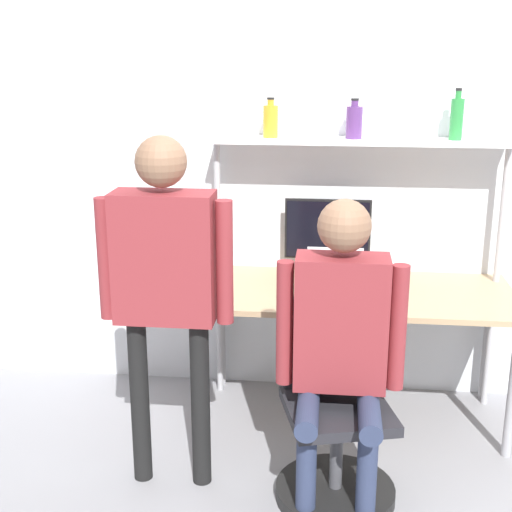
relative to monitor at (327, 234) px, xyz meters
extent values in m
plane|color=gray|center=(0.16, -0.66, -1.01)|extent=(12.00, 12.00, 0.00)
cube|color=silver|center=(0.16, 0.15, 0.34)|extent=(8.00, 0.06, 2.70)
cube|color=tan|center=(0.16, -0.26, -0.26)|extent=(1.71, 0.77, 0.03)
cylinder|color=#A5A5AA|center=(-0.63, -0.58, -0.64)|extent=(0.05, 0.05, 0.73)
cylinder|color=#A5A5AA|center=(-0.63, 0.06, -0.64)|extent=(0.05, 0.05, 0.73)
cylinder|color=#A5A5AA|center=(0.96, 0.06, -0.64)|extent=(0.05, 0.05, 0.73)
cube|color=white|center=(0.16, -0.01, 0.53)|extent=(1.63, 0.25, 0.02)
cylinder|color=#B2B2B7|center=(-0.63, -0.01, -0.23)|extent=(0.04, 0.04, 1.56)
cylinder|color=#B2B2B7|center=(0.96, -0.01, -0.23)|extent=(0.04, 0.04, 1.56)
cylinder|color=black|center=(0.00, 0.00, -0.24)|extent=(0.18, 0.18, 0.01)
cylinder|color=black|center=(0.00, 0.00, -0.19)|extent=(0.06, 0.06, 0.10)
cube|color=black|center=(0.00, 0.00, 0.03)|extent=(0.49, 0.01, 0.35)
cube|color=black|center=(0.00, 0.00, 0.03)|extent=(0.47, 0.02, 0.33)
cube|color=silver|center=(0.05, -0.40, -0.24)|extent=(0.30, 0.25, 0.01)
cube|color=black|center=(0.05, -0.42, -0.24)|extent=(0.25, 0.14, 0.00)
cube|color=silver|center=(0.05, -0.32, -0.12)|extent=(0.30, 0.09, 0.24)
cube|color=#194C8C|center=(0.05, -0.32, -0.12)|extent=(0.26, 0.07, 0.21)
cube|color=silver|center=(0.32, -0.36, -0.24)|extent=(0.07, 0.15, 0.01)
cube|color=black|center=(0.32, -0.36, -0.24)|extent=(0.06, 0.13, 0.00)
cylinder|color=black|center=(0.08, -1.04, -0.98)|extent=(0.56, 0.56, 0.06)
cylinder|color=#4C4C51|center=(0.08, -1.04, -0.77)|extent=(0.06, 0.06, 0.37)
cube|color=#26262B|center=(0.08, -1.04, -0.56)|extent=(0.56, 0.56, 0.05)
cube|color=#26262B|center=(0.02, -0.84, -0.31)|extent=(0.41, 0.15, 0.45)
cylinder|color=#2D3856|center=(-0.05, -1.21, -0.77)|extent=(0.09, 0.09, 0.48)
cylinder|color=#2D3856|center=(0.21, -1.21, -0.77)|extent=(0.09, 0.09, 0.48)
cylinder|color=#2D3856|center=(-0.05, -1.18, -0.49)|extent=(0.10, 0.38, 0.10)
cylinder|color=#2D3856|center=(0.21, -1.18, -0.49)|extent=(0.10, 0.38, 0.10)
cube|color=maroon|center=(0.08, -1.01, -0.14)|extent=(0.41, 0.20, 0.60)
cylinder|color=maroon|center=(-0.17, -1.01, -0.15)|extent=(0.08, 0.08, 0.57)
cylinder|color=maroon|center=(0.33, -1.01, -0.15)|extent=(0.08, 0.08, 0.57)
sphere|color=#8C664C|center=(0.08, -1.01, 0.30)|extent=(0.23, 0.23, 0.23)
cylinder|color=black|center=(-0.86, -0.98, -0.59)|extent=(0.09, 0.09, 0.84)
cylinder|color=black|center=(-0.57, -0.98, -0.59)|extent=(0.09, 0.09, 0.84)
cube|color=maroon|center=(-0.71, -0.98, 0.12)|extent=(0.45, 0.20, 0.59)
cylinder|color=maroon|center=(-0.98, -0.98, 0.11)|extent=(0.08, 0.08, 0.56)
cylinder|color=maroon|center=(-0.44, -0.98, 0.11)|extent=(0.08, 0.08, 0.56)
sphere|color=#8C664C|center=(-0.71, -0.98, 0.55)|extent=(0.23, 0.23, 0.23)
cylinder|color=gold|center=(-0.33, -0.01, 0.63)|extent=(0.08, 0.08, 0.17)
cylinder|color=gold|center=(-0.33, -0.01, 0.73)|extent=(0.04, 0.04, 0.03)
cylinder|color=black|center=(-0.33, -0.01, 0.76)|extent=(0.04, 0.04, 0.01)
cylinder|color=#2D8C3F|center=(0.67, -0.01, 0.65)|extent=(0.07, 0.07, 0.22)
cylinder|color=#2D8C3F|center=(0.67, -0.01, 0.78)|extent=(0.03, 0.03, 0.04)
cylinder|color=black|center=(0.67, -0.01, 0.81)|extent=(0.03, 0.03, 0.01)
cylinder|color=#593372|center=(0.13, -0.01, 0.63)|extent=(0.09, 0.09, 0.17)
cylinder|color=#593372|center=(0.13, -0.01, 0.73)|extent=(0.04, 0.04, 0.03)
cylinder|color=black|center=(0.13, -0.01, 0.76)|extent=(0.04, 0.04, 0.01)
camera|label=1|loc=(0.03, -3.96, 1.02)|focal=50.00mm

